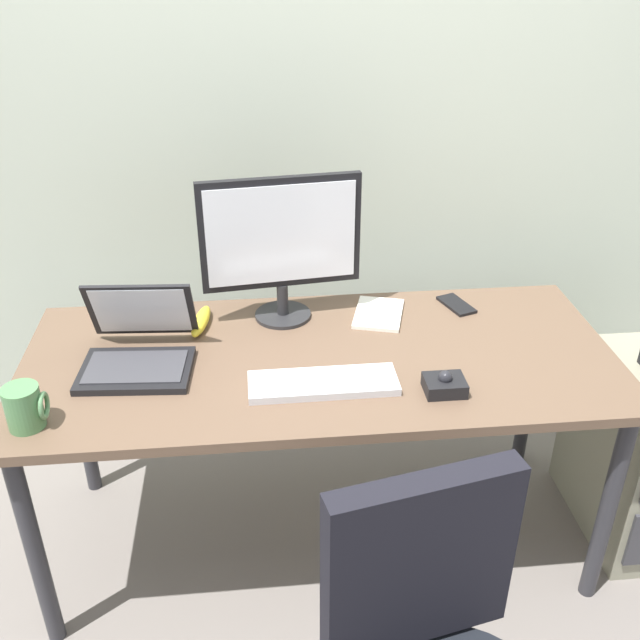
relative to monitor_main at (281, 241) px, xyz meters
The scene contains 11 objects.
ground_plane 1.02m from the monitor_main, 68.82° to the right, with size 8.00×8.00×0.00m, color slate.
back_wall 0.64m from the monitor_main, 78.88° to the left, with size 6.00×0.10×2.80m, color beige.
desk 0.43m from the monitor_main, 68.82° to the right, with size 1.74×0.76×0.72m.
monitor_main is the anchor object (origin of this frame).
keyboard 0.49m from the monitor_main, 77.81° to the right, with size 0.41×0.14×0.03m.
laptop 0.53m from the monitor_main, 151.43° to the right, with size 0.33×0.33×0.22m.
trackball_mouse 0.67m from the monitor_main, 48.22° to the right, with size 0.11×0.09×0.07m.
coffee_mug 0.87m from the monitor_main, 143.02° to the right, with size 0.10×0.09×0.12m.
paper_notepad 0.40m from the monitor_main, ahead, with size 0.15×0.21×0.01m, color white.
cell_phone 0.63m from the monitor_main, ahead, with size 0.07×0.14×0.01m, color black.
banana 0.36m from the monitor_main, behind, with size 0.19×0.04×0.04m, color yellow.
Camera 1 is at (-0.18, -1.78, 1.85)m, focal length 40.36 mm.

